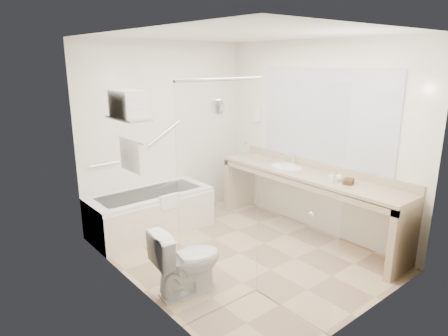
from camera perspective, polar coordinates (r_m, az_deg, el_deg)
floor at (r=4.91m, az=2.27°, el=-12.05°), size 3.20×3.20×0.00m
ceiling at (r=4.37m, az=2.64°, el=18.49°), size 2.60×3.20×0.10m
wall_back at (r=5.74m, az=-8.31°, el=5.07°), size 2.60×0.10×2.50m
wall_front at (r=3.50m, az=20.22°, el=-2.43°), size 2.60×0.10×2.50m
wall_left at (r=3.76m, az=-12.48°, el=-0.61°), size 0.10×3.20×2.50m
wall_right at (r=5.41m, az=12.78°, el=4.23°), size 0.10×3.20×2.50m
bathtub at (r=5.47m, az=-10.42°, el=-6.20°), size 1.60×0.73×0.59m
grab_bar_short at (r=5.35m, az=-16.66°, el=0.53°), size 0.40×0.03×0.03m
grab_bar_long at (r=5.68m, az=-8.53°, el=4.95°), size 0.53×0.03×0.33m
shower_enclosure at (r=3.47m, az=4.85°, el=-4.87°), size 0.96×0.91×2.11m
towel_shelf at (r=4.03m, az=-13.55°, el=7.70°), size 0.24×0.55×0.81m
vanity_counter at (r=5.27m, az=11.82°, el=-2.90°), size 0.55×2.70×0.95m
sink at (r=5.48m, az=8.88°, el=-0.06°), size 0.40×0.52×0.14m
faucet at (r=5.56m, az=9.92°, el=1.29°), size 0.03×0.03×0.14m
mirror at (r=5.27m, az=14.19°, el=7.15°), size 0.02×2.00×1.20m
hairdryer_unit at (r=6.04m, az=4.68°, el=7.60°), size 0.08×0.10×0.18m
toilet at (r=4.04m, az=-5.31°, el=-13.07°), size 0.74×0.48×0.68m
amenity_basket at (r=4.88m, az=17.35°, el=-1.86°), size 0.19×0.15×0.05m
soap_bottle_a at (r=4.86m, az=15.08°, el=-1.69°), size 0.10×0.15×0.06m
soap_bottle_b at (r=4.95m, az=16.21°, el=-1.29°), size 0.11×0.13×0.09m
water_bottle_left at (r=5.41m, az=8.19°, el=1.05°), size 0.06×0.06×0.19m
water_bottle_mid at (r=6.05m, az=3.09°, el=2.72°), size 0.06×0.06×0.19m
water_bottle_right at (r=5.68m, az=6.24°, el=1.79°), size 0.06×0.06×0.19m
drinking_glass_near at (r=5.30m, az=8.64°, el=0.20°), size 0.08×0.08×0.08m
drinking_glass_far at (r=5.69m, az=4.47°, el=1.42°), size 0.08×0.08×0.09m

